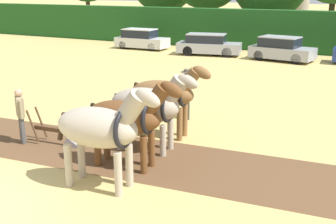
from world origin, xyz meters
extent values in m
cube|color=#1E511E|center=(0.00, 26.04, 1.47)|extent=(66.98, 1.24, 2.95)
cylinder|color=brown|center=(-20.92, 31.59, 2.13)|extent=(0.44, 0.44, 4.25)
cylinder|color=brown|center=(-12.57, 32.71, 1.75)|extent=(0.44, 0.44, 3.50)
cylinder|color=brown|center=(-7.43, 31.27, 2.00)|extent=(0.44, 0.44, 4.00)
cylinder|color=#4C3823|center=(-1.91, 31.71, 1.66)|extent=(0.44, 0.44, 3.33)
cylinder|color=#423323|center=(3.25, 30.87, 2.24)|extent=(0.44, 0.44, 4.49)
ellipsoid|color=#B2A38E|center=(1.57, 2.20, 1.46)|extent=(2.10, 1.15, 0.93)
cylinder|color=#B2A38E|center=(2.20, 2.52, 0.52)|extent=(0.18, 0.18, 1.05)
cylinder|color=#B2A38E|center=(2.25, 1.98, 0.52)|extent=(0.18, 0.18, 1.05)
cylinder|color=#B2A38E|center=(0.89, 2.41, 0.52)|extent=(0.18, 0.18, 1.05)
cylinder|color=#B2A38E|center=(0.94, 1.87, 0.52)|extent=(0.18, 0.18, 1.05)
cylinder|color=#B2A38E|center=(2.43, 2.27, 1.97)|extent=(0.87, 0.51, 0.93)
ellipsoid|color=#B2A38E|center=(2.85, 2.31, 2.28)|extent=(0.70, 0.32, 0.54)
cube|color=black|center=(2.61, 2.29, 2.17)|extent=(0.43, 0.12, 0.58)
cylinder|color=black|center=(0.61, 2.12, 1.36)|extent=(0.31, 0.14, 0.71)
torus|color=black|center=(2.27, 2.26, 1.54)|extent=(0.19, 0.95, 0.94)
ellipsoid|color=brown|center=(1.46, 3.47, 1.35)|extent=(2.12, 1.04, 0.83)
cylinder|color=brown|center=(2.11, 3.77, 0.49)|extent=(0.18, 0.18, 0.98)
cylinder|color=brown|center=(2.15, 3.29, 0.49)|extent=(0.18, 0.18, 0.98)
cylinder|color=brown|center=(0.77, 3.65, 0.49)|extent=(0.18, 0.18, 0.98)
cylinder|color=brown|center=(0.81, 3.18, 0.49)|extent=(0.18, 0.18, 0.98)
cylinder|color=brown|center=(2.33, 3.54, 1.86)|extent=(0.85, 0.46, 0.94)
ellipsoid|color=brown|center=(2.78, 3.58, 2.18)|extent=(0.70, 0.32, 0.54)
cube|color=black|center=(2.53, 3.56, 2.04)|extent=(0.45, 0.12, 0.61)
cylinder|color=black|center=(0.49, 3.39, 1.26)|extent=(0.31, 0.14, 0.71)
torus|color=black|center=(2.18, 3.53, 1.42)|extent=(0.18, 0.86, 0.85)
ellipsoid|color=#B2A38E|center=(1.35, 4.74, 1.33)|extent=(2.15, 1.21, 0.98)
cylinder|color=#B2A38E|center=(2.00, 5.08, 0.44)|extent=(0.18, 0.18, 0.89)
cylinder|color=#B2A38E|center=(2.05, 4.52, 0.44)|extent=(0.18, 0.18, 0.89)
cylinder|color=#B2A38E|center=(0.66, 4.97, 0.44)|extent=(0.18, 0.18, 0.89)
cylinder|color=#B2A38E|center=(0.71, 4.40, 0.44)|extent=(0.18, 0.18, 0.89)
cylinder|color=#B2A38E|center=(2.23, 4.82, 1.83)|extent=(0.87, 0.53, 0.91)
ellipsoid|color=#B2A38E|center=(2.63, 4.85, 2.11)|extent=(0.70, 0.32, 0.54)
cube|color=black|center=(2.41, 4.83, 2.04)|extent=(0.41, 0.11, 0.54)
cylinder|color=black|center=(0.37, 4.66, 1.22)|extent=(0.31, 0.14, 0.71)
torus|color=black|center=(2.07, 4.81, 1.41)|extent=(0.19, 1.00, 0.99)
ellipsoid|color=brown|center=(1.24, 6.02, 1.37)|extent=(2.11, 1.01, 0.80)
cylinder|color=brown|center=(1.89, 6.30, 0.51)|extent=(0.18, 0.18, 1.02)
cylinder|color=brown|center=(1.93, 5.84, 0.51)|extent=(0.18, 0.18, 1.02)
cylinder|color=brown|center=(0.56, 6.19, 0.51)|extent=(0.18, 0.18, 1.02)
cylinder|color=brown|center=(0.60, 5.73, 0.51)|extent=(0.18, 0.18, 1.02)
cylinder|color=brown|center=(2.11, 6.09, 1.84)|extent=(0.78, 0.44, 0.85)
ellipsoid|color=brown|center=(2.51, 6.12, 2.12)|extent=(0.70, 0.32, 0.54)
cube|color=black|center=(2.29, 6.11, 2.01)|extent=(0.41, 0.11, 0.54)
cylinder|color=black|center=(0.27, 5.94, 1.29)|extent=(0.31, 0.14, 0.71)
torus|color=black|center=(1.96, 6.08, 1.44)|extent=(0.18, 0.83, 0.83)
cube|color=#4C331E|center=(-1.23, 3.88, 0.45)|extent=(1.48, 0.22, 0.12)
cube|color=#939399|center=(-0.64, 3.93, 0.10)|extent=(0.50, 0.24, 0.39)
cylinder|color=#4C331E|center=(-1.91, 4.03, 0.55)|extent=(0.40, 0.09, 0.96)
cylinder|color=#4C331E|center=(-1.88, 3.63, 0.55)|extent=(0.40, 0.09, 0.96)
cylinder|color=#4C4C4C|center=(-2.29, 3.59, 0.42)|extent=(0.14, 0.14, 0.84)
cylinder|color=#4C4C4C|center=(-2.12, 3.45, 0.42)|extent=(0.14, 0.14, 0.84)
cube|color=tan|center=(-2.20, 3.52, 1.14)|extent=(0.51, 0.46, 0.59)
sphere|color=tan|center=(-2.20, 3.52, 1.55)|extent=(0.23, 0.23, 0.23)
cylinder|color=tan|center=(-2.43, 3.70, 1.11)|extent=(0.09, 0.09, 0.56)
cylinder|color=tan|center=(-1.97, 3.34, 1.11)|extent=(0.09, 0.09, 0.56)
cylinder|color=#38332D|center=(1.12, 8.05, 0.44)|extent=(0.14, 0.14, 0.88)
cylinder|color=#38332D|center=(1.28, 7.88, 0.44)|extent=(0.14, 0.14, 0.88)
cube|color=tan|center=(1.20, 7.96, 1.19)|extent=(0.50, 0.50, 0.62)
sphere|color=tan|center=(1.20, 7.96, 1.62)|extent=(0.24, 0.24, 0.24)
cylinder|color=tan|center=(0.98, 8.18, 1.17)|extent=(0.09, 0.09, 0.58)
cylinder|color=tan|center=(1.41, 7.75, 1.17)|extent=(0.09, 0.09, 0.58)
cylinder|color=#665B4C|center=(1.20, 7.96, 1.69)|extent=(0.45, 0.45, 0.02)
cylinder|color=#665B4C|center=(1.20, 7.96, 1.74)|extent=(0.23, 0.23, 0.10)
cube|color=silver|center=(-9.13, 22.53, 0.51)|extent=(3.99, 1.79, 0.69)
cube|color=black|center=(-9.32, 22.53, 1.15)|extent=(2.40, 1.59, 0.58)
cube|color=silver|center=(-9.32, 22.53, 1.47)|extent=(2.40, 1.59, 0.06)
cylinder|color=black|center=(-7.92, 23.30, 0.30)|extent=(0.61, 0.23, 0.60)
cylinder|color=black|center=(-7.89, 21.82, 0.30)|extent=(0.61, 0.23, 0.60)
cylinder|color=black|center=(-10.37, 23.25, 0.30)|extent=(0.61, 0.23, 0.60)
cylinder|color=black|center=(-10.33, 21.76, 0.30)|extent=(0.61, 0.23, 0.60)
cube|color=#A8A8B2|center=(-3.49, 22.01, 0.52)|extent=(4.56, 2.50, 0.67)
cube|color=black|center=(-3.70, 21.97, 1.12)|extent=(2.83, 2.00, 0.54)
cube|color=#A8A8B2|center=(-3.70, 21.97, 1.42)|extent=(2.83, 2.00, 0.06)
cylinder|color=black|center=(-2.32, 23.00, 0.33)|extent=(0.70, 0.35, 0.67)
cylinder|color=black|center=(-2.03, 21.55, 0.33)|extent=(0.70, 0.35, 0.67)
cylinder|color=black|center=(-4.94, 22.48, 0.33)|extent=(0.70, 0.35, 0.67)
cylinder|color=black|center=(-4.66, 21.03, 0.33)|extent=(0.70, 0.35, 0.67)
cube|color=#A8A8B2|center=(1.51, 21.99, 0.52)|extent=(4.15, 2.38, 0.70)
cube|color=black|center=(1.31, 22.02, 1.16)|extent=(2.57, 1.96, 0.58)
cube|color=#A8A8B2|center=(1.31, 22.02, 1.48)|extent=(2.57, 1.96, 0.06)
cylinder|color=black|center=(2.83, 22.59, 0.32)|extent=(0.66, 0.31, 0.64)
cylinder|color=black|center=(2.59, 21.02, 0.32)|extent=(0.66, 0.31, 0.64)
cylinder|color=black|center=(0.42, 22.96, 0.32)|extent=(0.66, 0.31, 0.64)
cylinder|color=black|center=(0.19, 21.39, 0.32)|extent=(0.66, 0.31, 0.64)
camera|label=1|loc=(7.11, -5.16, 4.53)|focal=45.00mm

